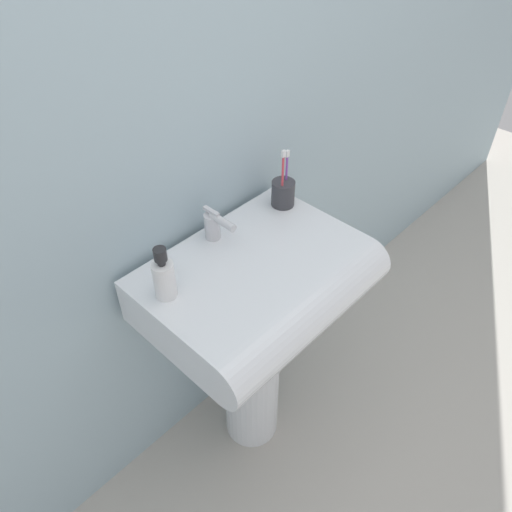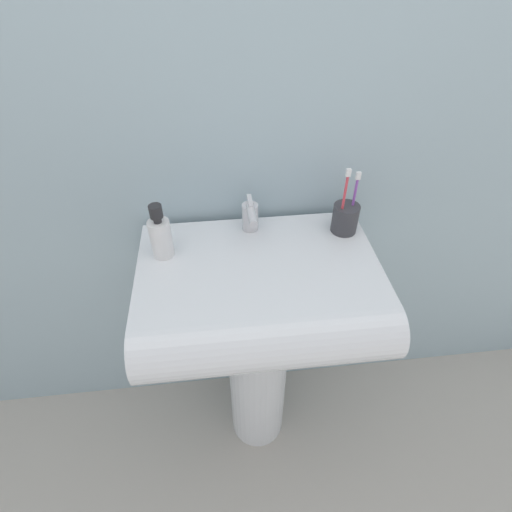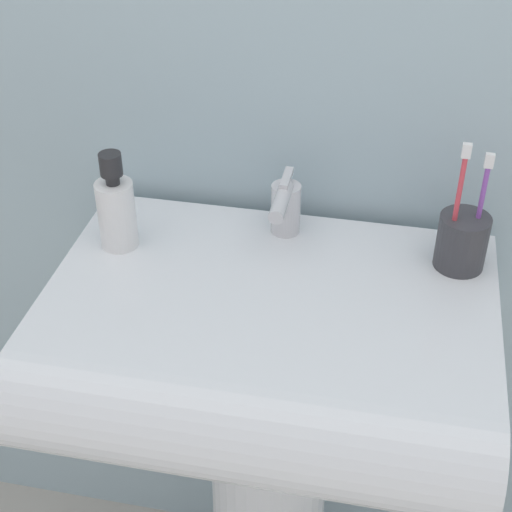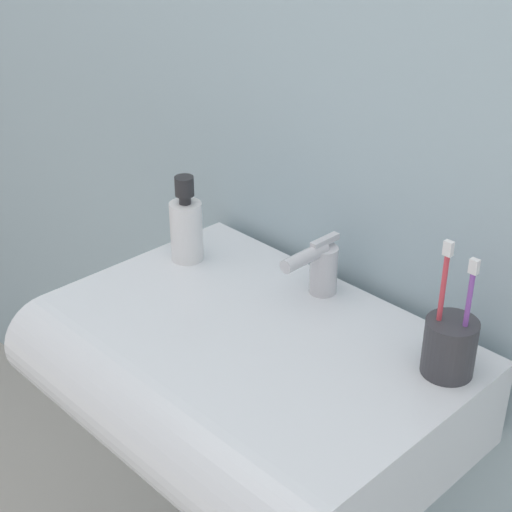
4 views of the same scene
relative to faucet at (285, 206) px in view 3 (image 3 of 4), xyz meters
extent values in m
cylinder|color=white|center=(0.01, -0.13, -0.55)|extent=(0.19, 0.19, 0.71)
cube|color=white|center=(0.01, -0.13, -0.12)|extent=(0.62, 0.38, 0.14)
cylinder|color=white|center=(0.01, -0.32, -0.12)|extent=(0.62, 0.14, 0.14)
cylinder|color=silver|center=(0.00, 0.01, -0.01)|extent=(0.04, 0.04, 0.08)
cylinder|color=silver|center=(0.00, -0.03, 0.03)|extent=(0.02, 0.09, 0.02)
cube|color=silver|center=(0.00, 0.01, 0.04)|extent=(0.01, 0.06, 0.01)
cylinder|color=#38383D|center=(0.26, -0.03, -0.01)|extent=(0.07, 0.07, 0.08)
cylinder|color=#D83F4C|center=(0.24, -0.04, 0.05)|extent=(0.01, 0.01, 0.16)
cube|color=white|center=(0.24, -0.04, 0.14)|extent=(0.01, 0.01, 0.02)
cylinder|color=purple|center=(0.27, -0.02, 0.04)|extent=(0.01, 0.01, 0.15)
cube|color=white|center=(0.27, -0.02, 0.12)|extent=(0.01, 0.01, 0.02)
cylinder|color=white|center=(-0.23, -0.07, 0.00)|extent=(0.06, 0.06, 0.10)
cylinder|color=#262628|center=(-0.23, -0.07, 0.06)|extent=(0.02, 0.02, 0.01)
cylinder|color=#262628|center=(-0.23, -0.07, 0.09)|extent=(0.03, 0.03, 0.03)
camera|label=1|loc=(-0.71, -0.84, 0.86)|focal=35.00mm
camera|label=2|loc=(-0.09, -0.88, 0.63)|focal=28.00mm
camera|label=3|loc=(0.15, -0.97, 0.62)|focal=55.00mm
camera|label=4|loc=(0.69, -0.81, 0.60)|focal=55.00mm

